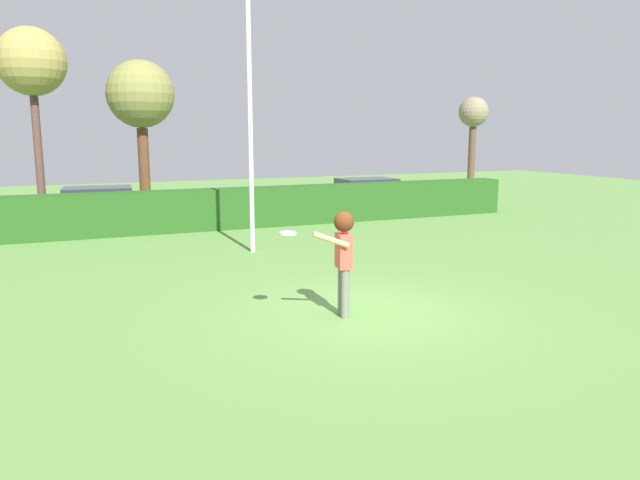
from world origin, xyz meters
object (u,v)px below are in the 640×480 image
(parked_car_green, at_px, (98,204))
(parked_car_white, at_px, (367,192))
(birch_tree, at_px, (473,118))
(lamppost, at_px, (250,103))
(bare_elm_tree, at_px, (141,97))
(frisbee, at_px, (288,233))
(maple_tree, at_px, (31,64))
(person, at_px, (343,250))

(parked_car_green, height_order, parked_car_white, same)
(parked_car_white, xyz_separation_m, birch_tree, (7.48, 3.14, 3.08))
(lamppost, distance_m, bare_elm_tree, 9.35)
(frisbee, bearing_deg, maple_tree, 104.89)
(person, xyz_separation_m, parked_car_green, (-3.10, 12.76, -0.46))
(bare_elm_tree, bearing_deg, parked_car_white, -17.52)
(person, height_order, parked_car_green, person)
(parked_car_white, relative_size, birch_tree, 0.88)
(parked_car_white, bearing_deg, parked_car_green, 178.96)
(parked_car_white, xyz_separation_m, maple_tree, (-11.94, 2.40, 4.72))
(person, xyz_separation_m, bare_elm_tree, (-1.22, 15.20, 3.25))
(frisbee, height_order, parked_car_white, frisbee)
(person, xyz_separation_m, parked_car_white, (7.06, 12.58, -0.46))
(lamppost, xyz_separation_m, parked_car_white, (6.81, 6.60, -3.10))
(parked_car_white, xyz_separation_m, bare_elm_tree, (-8.29, 2.62, 3.71))
(birch_tree, relative_size, bare_elm_tree, 0.83)
(bare_elm_tree, bearing_deg, person, -85.39)
(parked_car_white, height_order, maple_tree, maple_tree)
(lamppost, distance_m, parked_car_green, 8.18)
(bare_elm_tree, relative_size, maple_tree, 0.86)
(frisbee, distance_m, parked_car_white, 14.81)
(birch_tree, height_order, bare_elm_tree, bare_elm_tree)
(maple_tree, bearing_deg, frisbee, -75.11)
(parked_car_green, bearing_deg, parked_car_white, -1.04)
(birch_tree, xyz_separation_m, maple_tree, (-19.41, -0.74, 1.63))
(frisbee, relative_size, lamppost, 0.04)
(parked_car_green, bearing_deg, lamppost, -63.74)
(frisbee, bearing_deg, bare_elm_tree, 91.13)
(person, relative_size, parked_car_green, 0.41)
(parked_car_white, distance_m, maple_tree, 13.06)
(parked_car_white, bearing_deg, birch_tree, 22.76)
(person, bearing_deg, lamppost, 87.62)
(person, height_order, bare_elm_tree, bare_elm_tree)
(person, distance_m, parked_car_white, 14.43)
(bare_elm_tree, bearing_deg, frisbee, -88.87)
(parked_car_green, xyz_separation_m, birch_tree, (17.64, 2.95, 3.08))
(lamppost, xyz_separation_m, bare_elm_tree, (-1.47, 9.22, 0.61))
(parked_car_green, bearing_deg, person, -76.36)
(parked_car_green, relative_size, maple_tree, 0.65)
(frisbee, relative_size, maple_tree, 0.04)
(person, bearing_deg, frisbee, 171.85)
(maple_tree, bearing_deg, lamppost, -60.34)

